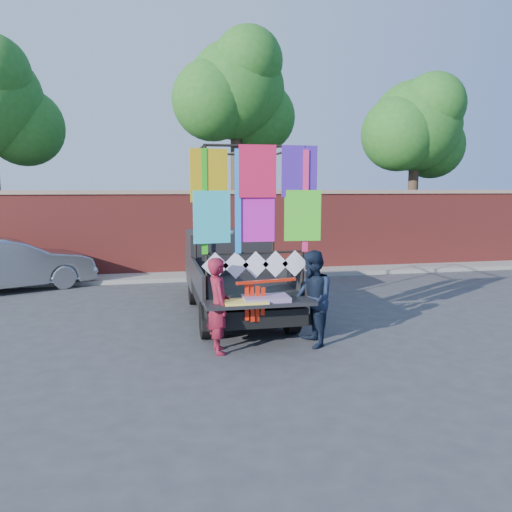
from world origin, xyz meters
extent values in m
plane|color=#38383A|center=(0.00, 0.00, 0.00)|extent=(90.00, 90.00, 0.00)
cube|color=#99322C|center=(0.00, 7.00, 1.25)|extent=(30.00, 0.35, 2.50)
cube|color=gray|center=(0.00, 7.00, 2.55)|extent=(30.00, 0.45, 0.12)
cube|color=gray|center=(0.00, 6.30, 0.06)|extent=(30.00, 1.20, 0.12)
sphere|color=#20601B|center=(-5.60, 8.60, 4.55)|extent=(2.40, 2.40, 2.40)
cylinder|color=#38281C|center=(1.00, 8.20, 2.73)|extent=(0.36, 0.36, 5.46)
sphere|color=#20601B|center=(1.00, 8.20, 5.85)|extent=(3.20, 3.20, 3.20)
sphere|color=#20601B|center=(1.90, 8.60, 5.07)|extent=(2.40, 2.40, 2.40)
sphere|color=#20601B|center=(0.20, 7.90, 5.46)|extent=(2.60, 2.60, 2.60)
sphere|color=#20601B|center=(1.30, 7.60, 6.63)|extent=(2.20, 2.20, 2.20)
cylinder|color=#38281C|center=(7.50, 8.20, 2.27)|extent=(0.36, 0.36, 4.55)
sphere|color=#20601B|center=(7.50, 8.20, 4.88)|extent=(3.20, 3.20, 3.20)
sphere|color=#20601B|center=(8.40, 8.60, 4.23)|extent=(2.40, 2.40, 2.40)
sphere|color=#20601B|center=(6.70, 7.90, 4.55)|extent=(2.60, 2.60, 2.60)
sphere|color=#20601B|center=(7.80, 7.60, 5.52)|extent=(2.20, 2.20, 2.20)
cylinder|color=black|center=(-0.90, 2.90, 0.33)|extent=(0.22, 0.67, 0.67)
cylinder|color=black|center=(-0.90, 0.18, 0.33)|extent=(0.22, 0.67, 0.67)
cylinder|color=black|center=(0.68, 2.90, 0.33)|extent=(0.22, 0.67, 0.67)
cylinder|color=black|center=(0.68, 0.18, 0.33)|extent=(0.22, 0.67, 0.67)
cube|color=black|center=(-0.11, 1.49, 0.50)|extent=(1.71, 4.23, 0.30)
cube|color=black|center=(-0.11, 0.73, 0.79)|extent=(1.81, 2.32, 0.10)
cube|color=black|center=(-1.00, 0.73, 1.01)|extent=(0.06, 2.32, 0.45)
cube|color=black|center=(0.78, 0.73, 1.01)|extent=(0.06, 2.32, 0.45)
cube|color=black|center=(-0.11, 1.87, 1.01)|extent=(1.81, 0.06, 0.45)
cube|color=black|center=(-0.11, 2.85, 1.06)|extent=(1.81, 1.61, 1.26)
cube|color=#8C9EAD|center=(-0.11, 2.39, 1.46)|extent=(1.61, 0.06, 0.55)
cube|color=#8C9EAD|center=(-0.11, 3.60, 1.26)|extent=(1.61, 0.10, 0.71)
cube|color=black|center=(-0.11, 3.96, 0.81)|extent=(1.76, 0.91, 0.55)
cube|color=black|center=(-0.11, -0.68, 0.81)|extent=(1.81, 0.55, 0.06)
cube|color=black|center=(-0.11, -0.45, 0.42)|extent=(1.87, 0.15, 0.18)
cylinder|color=black|center=(-0.94, -0.33, 2.10)|extent=(0.05, 0.05, 2.52)
cylinder|color=black|center=(-0.94, 1.79, 2.10)|extent=(0.05, 0.05, 2.52)
cylinder|color=black|center=(0.72, -0.33, 2.10)|extent=(0.05, 0.05, 2.52)
cylinder|color=black|center=(0.72, 1.79, 2.10)|extent=(0.05, 0.05, 2.52)
cylinder|color=black|center=(-0.11, -0.33, 3.36)|extent=(1.71, 0.04, 0.04)
cylinder|color=black|center=(-0.11, 1.79, 3.36)|extent=(1.71, 0.04, 0.04)
cylinder|color=black|center=(-0.94, 0.73, 3.36)|extent=(0.04, 2.17, 0.04)
cylinder|color=black|center=(0.72, 0.73, 3.36)|extent=(0.04, 2.17, 0.04)
cylinder|color=black|center=(-0.11, -0.33, 1.59)|extent=(1.71, 0.04, 0.04)
cube|color=gold|center=(-0.87, -0.35, 2.90)|extent=(0.63, 0.02, 0.86)
cube|color=#CD1840|center=(-0.11, -0.39, 2.90)|extent=(0.63, 0.02, 0.86)
cube|color=#4821A8|center=(0.65, -0.35, 2.90)|extent=(0.63, 0.02, 0.86)
cube|color=#30DAE5|center=(-0.87, -0.39, 2.25)|extent=(0.63, 0.02, 0.86)
cube|color=#D818B6|center=(-0.11, -0.35, 2.25)|extent=(0.63, 0.02, 0.86)
cube|color=#43CB23|center=(0.65, -0.39, 2.25)|extent=(0.63, 0.02, 0.86)
cube|color=green|center=(-0.97, -0.37, 2.45)|extent=(0.10, 0.01, 1.71)
cube|color=#FA2974|center=(0.75, -0.37, 2.45)|extent=(0.10, 0.01, 1.71)
cube|color=#1A84F1|center=(-0.41, -0.37, 2.45)|extent=(0.10, 0.01, 1.71)
cube|color=white|center=(-0.80, -0.36, 1.39)|extent=(0.46, 0.01, 0.46)
cube|color=white|center=(-0.45, -0.36, 1.39)|extent=(0.46, 0.01, 0.46)
cube|color=white|center=(-0.11, -0.36, 1.39)|extent=(0.46, 0.01, 0.46)
cube|color=white|center=(0.23, -0.36, 1.39)|extent=(0.46, 0.01, 0.46)
cube|color=white|center=(0.58, -0.36, 1.39)|extent=(0.46, 0.01, 0.46)
cube|color=#E03140|center=(-0.01, -0.68, 0.88)|extent=(0.76, 0.45, 0.08)
cube|color=#FDDB50|center=(-0.36, -0.75, 0.86)|extent=(0.71, 0.40, 0.04)
imported|color=#A2A5A9|center=(-5.50, 5.44, 0.69)|extent=(4.44, 3.05, 1.39)
imported|color=maroon|center=(-0.79, -0.63, 0.78)|extent=(0.41, 0.60, 1.57)
imported|color=black|center=(0.81, -0.61, 0.82)|extent=(0.63, 0.80, 1.64)
cube|color=red|center=(0.01, -0.62, 1.15)|extent=(1.05, 0.25, 0.04)
cube|color=red|center=(-0.32, -0.64, 0.82)|extent=(0.07, 0.02, 0.61)
cube|color=red|center=(-0.23, -0.64, 0.80)|extent=(0.07, 0.02, 0.61)
cube|color=red|center=(-0.14, -0.64, 0.78)|extent=(0.07, 0.02, 0.61)
cube|color=red|center=(-0.05, -0.64, 0.76)|extent=(0.07, 0.02, 0.61)
camera|label=1|loc=(-1.80, -8.49, 2.67)|focal=35.00mm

